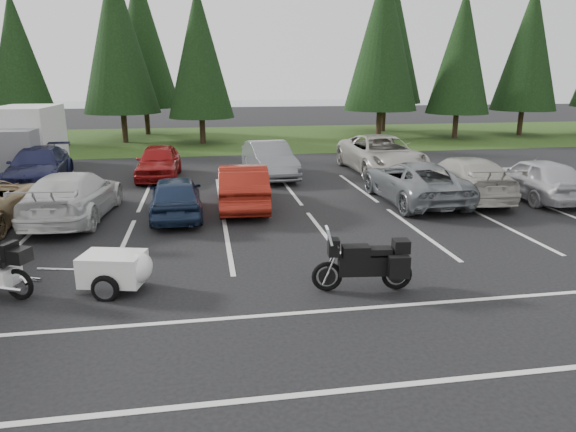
# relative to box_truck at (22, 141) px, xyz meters

# --- Properties ---
(ground) EXTENTS (120.00, 120.00, 0.00)m
(ground) POSITION_rel_box_truck_xyz_m (8.00, -12.50, -1.45)
(ground) COLOR black
(ground) RESTS_ON ground
(grass_strip) EXTENTS (80.00, 16.00, 0.01)m
(grass_strip) POSITION_rel_box_truck_xyz_m (8.00, 11.50, -1.45)
(grass_strip) COLOR #213A12
(grass_strip) RESTS_ON ground
(lake_water) EXTENTS (70.00, 50.00, 0.02)m
(lake_water) POSITION_rel_box_truck_xyz_m (12.00, 42.50, -1.45)
(lake_water) COLOR slate
(lake_water) RESTS_ON ground
(box_truck) EXTENTS (2.40, 5.60, 2.90)m
(box_truck) POSITION_rel_box_truck_xyz_m (0.00, 0.00, 0.00)
(box_truck) COLOR silver
(box_truck) RESTS_ON ground
(stall_markings) EXTENTS (32.00, 16.00, 0.01)m
(stall_markings) POSITION_rel_box_truck_xyz_m (8.00, -10.50, -1.45)
(stall_markings) COLOR silver
(stall_markings) RESTS_ON ground
(conifer_3) EXTENTS (3.87, 3.87, 9.02)m
(conifer_3) POSITION_rel_box_truck_xyz_m (-2.50, 8.90, 3.82)
(conifer_3) COLOR #332316
(conifer_3) RESTS_ON ground
(conifer_4) EXTENTS (4.80, 4.80, 11.17)m
(conifer_4) POSITION_rel_box_truck_xyz_m (3.00, 10.40, 5.08)
(conifer_4) COLOR #332316
(conifer_4) RESTS_ON ground
(conifer_5) EXTENTS (4.14, 4.14, 9.63)m
(conifer_5) POSITION_rel_box_truck_xyz_m (8.00, 9.10, 4.18)
(conifer_5) COLOR #332316
(conifer_5) RESTS_ON ground
(conifer_6) EXTENTS (4.93, 4.93, 11.48)m
(conifer_6) POSITION_rel_box_truck_xyz_m (20.00, 9.60, 5.26)
(conifer_6) COLOR #332316
(conifer_6) RESTS_ON ground
(conifer_7) EXTENTS (4.27, 4.27, 9.94)m
(conifer_7) POSITION_rel_box_truck_xyz_m (25.50, 9.30, 4.36)
(conifer_7) COLOR #332316
(conifer_7) RESTS_ON ground
(conifer_8) EXTENTS (4.53, 4.53, 10.56)m
(conifer_8) POSITION_rel_box_truck_xyz_m (31.00, 10.10, 4.72)
(conifer_8) COLOR #332316
(conifer_8) RESTS_ON ground
(conifer_back_b) EXTENTS (4.97, 4.97, 11.58)m
(conifer_back_b) POSITION_rel_box_truck_xyz_m (4.00, 15.00, 5.32)
(conifer_back_b) COLOR #332316
(conifer_back_b) RESTS_ON ground
(conifer_back_c) EXTENTS (5.50, 5.50, 12.81)m
(conifer_back_c) POSITION_rel_box_truck_xyz_m (22.00, 14.30, 6.04)
(conifer_back_c) COLOR #332316
(conifer_back_c) RESTS_ON ground
(car_near_3) EXTENTS (2.48, 5.24, 1.48)m
(car_near_3) POSITION_rel_box_truck_xyz_m (4.00, -8.49, -0.71)
(car_near_3) COLOR silver
(car_near_3) RESTS_ON ground
(car_near_4) EXTENTS (1.72, 3.95, 1.33)m
(car_near_4) POSITION_rel_box_truck_xyz_m (7.07, -8.75, -0.79)
(car_near_4) COLOR #1B2A45
(car_near_4) RESTS_ON ground
(car_near_5) EXTENTS (1.78, 4.52, 1.46)m
(car_near_5) POSITION_rel_box_truck_xyz_m (9.23, -7.90, -0.72)
(car_near_5) COLOR maroon
(car_near_5) RESTS_ON ground
(car_near_6) EXTENTS (2.47, 5.16, 1.42)m
(car_near_6) POSITION_rel_box_truck_xyz_m (15.15, -8.07, -0.74)
(car_near_6) COLOR slate
(car_near_6) RESTS_ON ground
(car_near_7) EXTENTS (2.50, 5.31, 1.50)m
(car_near_7) POSITION_rel_box_truck_xyz_m (17.11, -7.86, -0.70)
(car_near_7) COLOR #ADA99E
(car_near_7) RESTS_ON ground
(car_near_8) EXTENTS (1.79, 4.39, 1.49)m
(car_near_8) POSITION_rel_box_truck_xyz_m (19.60, -8.40, -0.70)
(car_near_8) COLOR #B6B6BB
(car_near_8) RESTS_ON ground
(car_far_1) EXTENTS (2.38, 5.17, 1.46)m
(car_far_1) POSITION_rel_box_truck_xyz_m (1.41, -2.80, -0.72)
(car_far_1) COLOR #191C3F
(car_far_1) RESTS_ON ground
(car_far_2) EXTENTS (1.82, 4.26, 1.43)m
(car_far_2) POSITION_rel_box_truck_xyz_m (6.08, -2.32, -0.73)
(car_far_2) COLOR maroon
(car_far_2) RESTS_ON ground
(car_far_3) EXTENTS (2.07, 4.75, 1.52)m
(car_far_3) POSITION_rel_box_truck_xyz_m (10.77, -2.83, -0.69)
(car_far_3) COLOR slate
(car_far_3) RESTS_ON ground
(car_far_4) EXTENTS (2.86, 6.02, 1.66)m
(car_far_4) POSITION_rel_box_truck_xyz_m (15.88, -2.64, -0.62)
(car_far_4) COLOR #AEA99F
(car_far_4) RESTS_ON ground
(cargo_trailer) EXTENTS (1.95, 1.38, 0.82)m
(cargo_trailer) POSITION_rel_box_truck_xyz_m (6.05, -14.37, -1.04)
(cargo_trailer) COLOR white
(cargo_trailer) RESTS_ON ground
(adventure_motorcycle) EXTENTS (2.36, 1.03, 1.40)m
(adventure_motorcycle) POSITION_rel_box_truck_xyz_m (11.07, -15.16, -0.75)
(adventure_motorcycle) COLOR black
(adventure_motorcycle) RESTS_ON ground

